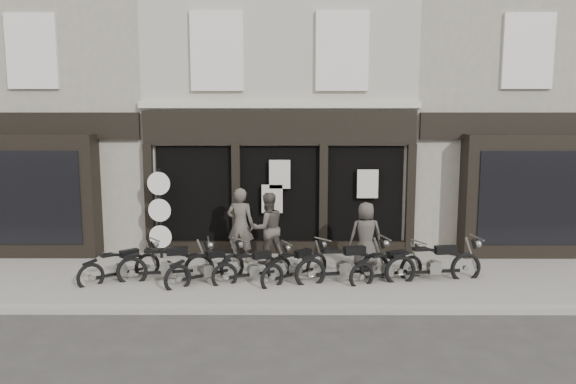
{
  "coord_description": "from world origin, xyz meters",
  "views": [
    {
      "loc": [
        0.26,
        -11.73,
        3.94
      ],
      "look_at": [
        0.22,
        1.6,
        1.96
      ],
      "focal_mm": 35.0,
      "sensor_mm": 36.0,
      "label": 1
    }
  ],
  "objects_px": {
    "motorcycle_6": "(388,270)",
    "man_left": "(241,225)",
    "motorcycle_3": "(253,270)",
    "man_centre": "(268,228)",
    "motorcycle_1": "(167,267)",
    "motorcycle_0": "(121,268)",
    "motorcycle_7": "(435,266)",
    "motorcycle_4": "(296,269)",
    "man_right": "(366,235)",
    "motorcycle_2": "(207,270)",
    "motorcycle_5": "(344,267)",
    "advert_sign_post": "(160,217)"
  },
  "relations": [
    {
      "from": "motorcycle_6",
      "to": "man_right",
      "type": "distance_m",
      "value": 1.29
    },
    {
      "from": "motorcycle_0",
      "to": "motorcycle_7",
      "type": "relative_size",
      "value": 0.72
    },
    {
      "from": "man_right",
      "to": "motorcycle_3",
      "type": "bearing_deg",
      "value": 18.85
    },
    {
      "from": "motorcycle_2",
      "to": "motorcycle_3",
      "type": "relative_size",
      "value": 0.96
    },
    {
      "from": "motorcycle_6",
      "to": "motorcycle_3",
      "type": "bearing_deg",
      "value": 153.72
    },
    {
      "from": "motorcycle_3",
      "to": "man_centre",
      "type": "bearing_deg",
      "value": 53.98
    },
    {
      "from": "motorcycle_7",
      "to": "man_centre",
      "type": "bearing_deg",
      "value": 150.39
    },
    {
      "from": "man_left",
      "to": "man_centre",
      "type": "xyz_separation_m",
      "value": [
        0.68,
        -0.09,
        -0.05
      ]
    },
    {
      "from": "motorcycle_4",
      "to": "motorcycle_2",
      "type": "bearing_deg",
      "value": 141.65
    },
    {
      "from": "motorcycle_0",
      "to": "man_right",
      "type": "xyz_separation_m",
      "value": [
        5.66,
        1.04,
        0.55
      ]
    },
    {
      "from": "man_centre",
      "to": "motorcycle_6",
      "type": "bearing_deg",
      "value": 128.21
    },
    {
      "from": "motorcycle_7",
      "to": "motorcycle_3",
      "type": "bearing_deg",
      "value": 171.46
    },
    {
      "from": "motorcycle_4",
      "to": "motorcycle_5",
      "type": "height_order",
      "value": "motorcycle_5"
    },
    {
      "from": "motorcycle_0",
      "to": "man_left",
      "type": "distance_m",
      "value": 3.06
    },
    {
      "from": "man_centre",
      "to": "man_right",
      "type": "distance_m",
      "value": 2.42
    },
    {
      "from": "motorcycle_5",
      "to": "man_right",
      "type": "height_order",
      "value": "man_right"
    },
    {
      "from": "motorcycle_4",
      "to": "man_left",
      "type": "xyz_separation_m",
      "value": [
        -1.37,
        1.52,
        0.68
      ]
    },
    {
      "from": "man_left",
      "to": "man_right",
      "type": "bearing_deg",
      "value": -176.94
    },
    {
      "from": "motorcycle_0",
      "to": "advert_sign_post",
      "type": "distance_m",
      "value": 2.07
    },
    {
      "from": "motorcycle_1",
      "to": "motorcycle_6",
      "type": "distance_m",
      "value": 4.96
    },
    {
      "from": "man_left",
      "to": "advert_sign_post",
      "type": "bearing_deg",
      "value": 1.4
    },
    {
      "from": "man_right",
      "to": "motorcycle_6",
      "type": "bearing_deg",
      "value": 103.89
    },
    {
      "from": "motorcycle_0",
      "to": "motorcycle_4",
      "type": "bearing_deg",
      "value": -40.7
    },
    {
      "from": "man_left",
      "to": "advert_sign_post",
      "type": "relative_size",
      "value": 0.77
    },
    {
      "from": "motorcycle_0",
      "to": "motorcycle_3",
      "type": "height_order",
      "value": "motorcycle_0"
    },
    {
      "from": "motorcycle_1",
      "to": "motorcycle_2",
      "type": "height_order",
      "value": "motorcycle_1"
    },
    {
      "from": "motorcycle_4",
      "to": "motorcycle_1",
      "type": "bearing_deg",
      "value": 137.7
    },
    {
      "from": "motorcycle_3",
      "to": "motorcycle_4",
      "type": "xyz_separation_m",
      "value": [
        0.95,
        0.03,
        0.01
      ]
    },
    {
      "from": "motorcycle_2",
      "to": "man_left",
      "type": "bearing_deg",
      "value": 29.95
    },
    {
      "from": "motorcycle_5",
      "to": "advert_sign_post",
      "type": "relative_size",
      "value": 0.9
    },
    {
      "from": "motorcycle_1",
      "to": "motorcycle_3",
      "type": "xyz_separation_m",
      "value": [
        1.95,
        -0.05,
        -0.05
      ]
    },
    {
      "from": "motorcycle_2",
      "to": "man_left",
      "type": "distance_m",
      "value": 1.88
    },
    {
      "from": "advert_sign_post",
      "to": "motorcycle_1",
      "type": "bearing_deg",
      "value": -67.65
    },
    {
      "from": "motorcycle_3",
      "to": "motorcycle_7",
      "type": "relative_size",
      "value": 0.79
    },
    {
      "from": "motorcycle_6",
      "to": "motorcycle_7",
      "type": "bearing_deg",
      "value": -23.59
    },
    {
      "from": "motorcycle_1",
      "to": "motorcycle_2",
      "type": "bearing_deg",
      "value": -18.82
    },
    {
      "from": "motorcycle_1",
      "to": "man_right",
      "type": "height_order",
      "value": "man_right"
    },
    {
      "from": "motorcycle_1",
      "to": "man_right",
      "type": "distance_m",
      "value": 4.76
    },
    {
      "from": "motorcycle_1",
      "to": "man_left",
      "type": "height_order",
      "value": "man_left"
    },
    {
      "from": "motorcycle_6",
      "to": "motorcycle_2",
      "type": "bearing_deg",
      "value": 155.06
    },
    {
      "from": "motorcycle_6",
      "to": "man_centre",
      "type": "xyz_separation_m",
      "value": [
        -2.75,
        1.46,
        0.63
      ]
    },
    {
      "from": "motorcycle_7",
      "to": "motorcycle_2",
      "type": "bearing_deg",
      "value": 172.38
    },
    {
      "from": "motorcycle_5",
      "to": "motorcycle_7",
      "type": "distance_m",
      "value": 2.05
    },
    {
      "from": "motorcycle_3",
      "to": "man_centre",
      "type": "height_order",
      "value": "man_centre"
    },
    {
      "from": "motorcycle_1",
      "to": "motorcycle_3",
      "type": "distance_m",
      "value": 1.95
    },
    {
      "from": "man_right",
      "to": "motorcycle_7",
      "type": "bearing_deg",
      "value": 139.27
    },
    {
      "from": "advert_sign_post",
      "to": "motorcycle_6",
      "type": "bearing_deg",
      "value": -13.47
    },
    {
      "from": "motorcycle_6",
      "to": "man_left",
      "type": "distance_m",
      "value": 3.83
    },
    {
      "from": "motorcycle_7",
      "to": "man_right",
      "type": "bearing_deg",
      "value": 133.89
    },
    {
      "from": "motorcycle_5",
      "to": "motorcycle_6",
      "type": "bearing_deg",
      "value": -14.89
    }
  ]
}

